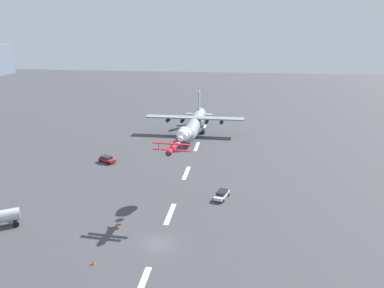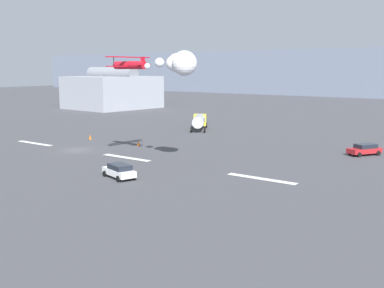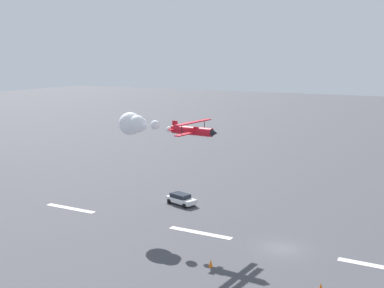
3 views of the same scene
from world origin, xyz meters
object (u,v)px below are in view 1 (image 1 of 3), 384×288
object	(u,v)px
followme_car_yellow	(222,194)
traffic_cone_far	(117,224)
airport_staff_sedan	(107,159)
cargo_transport_plane	(194,124)
traffic_cone_near	(93,262)
stunt_biplane_red	(182,136)

from	to	relation	value
followme_car_yellow	traffic_cone_far	distance (m)	21.33
airport_staff_sedan	cargo_transport_plane	bearing A→B (deg)	-33.83
followme_car_yellow	traffic_cone_near	xyz separation A→B (m)	(-23.86, 16.75, -0.44)
cargo_transport_plane	traffic_cone_far	xyz separation A→B (m)	(-56.80, 5.78, -3.01)
traffic_cone_near	stunt_biplane_red	bearing A→B (deg)	-19.73
stunt_biplane_red	traffic_cone_far	bearing A→B (deg)	147.26
followme_car_yellow	traffic_cone_near	bearing A→B (deg)	144.93
traffic_cone_near	airport_staff_sedan	bearing A→B (deg)	17.12
airport_staff_sedan	followme_car_yellow	bearing A→B (deg)	-119.61
traffic_cone_near	traffic_cone_far	distance (m)	10.76
cargo_transport_plane	stunt_biplane_red	bearing A→B (deg)	-175.83
followme_car_yellow	traffic_cone_near	size ratio (longest dim) A/B	6.32
stunt_biplane_red	airport_staff_sedan	xyz separation A→B (m)	(15.84, 21.29, -11.24)
stunt_biplane_red	followme_car_yellow	distance (m)	13.77
cargo_transport_plane	followme_car_yellow	world-z (taller)	cargo_transport_plane
stunt_biplane_red	traffic_cone_far	distance (m)	20.19
stunt_biplane_red	followme_car_yellow	world-z (taller)	stunt_biplane_red
stunt_biplane_red	traffic_cone_near	size ratio (longest dim) A/B	18.55
followme_car_yellow	airport_staff_sedan	size ratio (longest dim) A/B	0.98
stunt_biplane_red	traffic_cone_far	size ratio (longest dim) A/B	18.55
stunt_biplane_red	traffic_cone_near	distance (m)	28.64
cargo_transport_plane	traffic_cone_near	size ratio (longest dim) A/B	40.15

